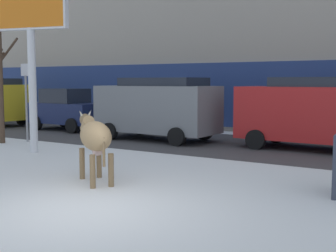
{
  "coord_description": "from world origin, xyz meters",
  "views": [
    {
      "loc": [
        5.29,
        -5.71,
        2.2
      ],
      "look_at": [
        -0.59,
        3.68,
        1.1
      ],
      "focal_mm": 48.54,
      "sensor_mm": 36.0,
      "label": 1
    }
  ],
  "objects": [
    {
      "name": "car_red_van",
      "position": [
        1.54,
        8.98,
        1.24
      ],
      "size": [
        4.66,
        2.23,
        2.32
      ],
      "color": "red",
      "rests_on": "ground"
    },
    {
      "name": "car_navy_hatchback",
      "position": [
        -9.38,
        9.15,
        0.93
      ],
      "size": [
        3.55,
        2.01,
        1.86
      ],
      "color": "#19234C",
      "rests_on": "ground"
    },
    {
      "name": "billboard",
      "position": [
        -5.63,
        3.88,
        4.31
      ],
      "size": [
        2.5,
        0.77,
        5.56
      ],
      "color": "silver",
      "rests_on": "ground"
    },
    {
      "name": "pedestrian_near_billboard",
      "position": [
        -0.13,
        11.64,
        0.88
      ],
      "size": [
        0.36,
        0.24,
        1.73
      ],
      "color": "#282833",
      "rests_on": "ground"
    },
    {
      "name": "car_grey_van",
      "position": [
        -3.99,
        8.36,
        1.24
      ],
      "size": [
        4.66,
        2.23,
        2.32
      ],
      "color": "slate",
      "rests_on": "ground"
    },
    {
      "name": "street_sign",
      "position": [
        -7.76,
        5.47,
        1.67
      ],
      "size": [
        0.44,
        0.08,
        2.82
      ],
      "color": "gray",
      "rests_on": "ground"
    },
    {
      "name": "cow_tan",
      "position": [
        -1.24,
        1.72,
        0.99
      ],
      "size": [
        1.79,
        1.42,
        1.54
      ],
      "color": "tan",
      "rests_on": "ground"
    },
    {
      "name": "road_strip",
      "position": [
        0.0,
        8.6,
        0.0
      ],
      "size": [
        60.0,
        5.6,
        0.01
      ],
      "primitive_type": "cube",
      "color": "#423F3F",
      "rests_on": "ground"
    },
    {
      "name": "ground_plane",
      "position": [
        0.0,
        0.0,
        0.0
      ],
      "size": [
        120.0,
        120.0,
        0.0
      ],
      "primitive_type": "plane",
      "color": "white"
    }
  ]
}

